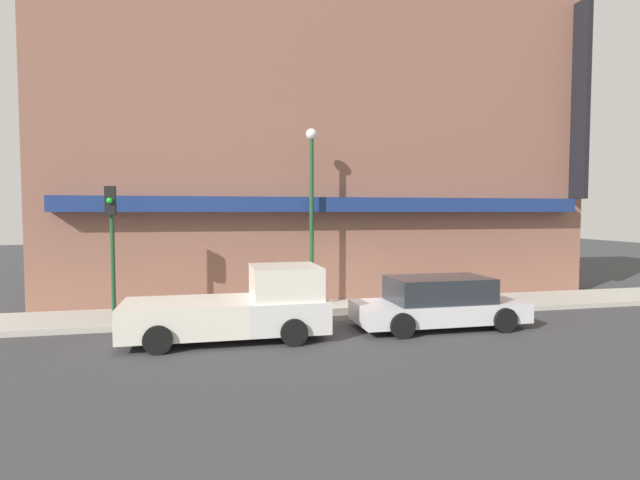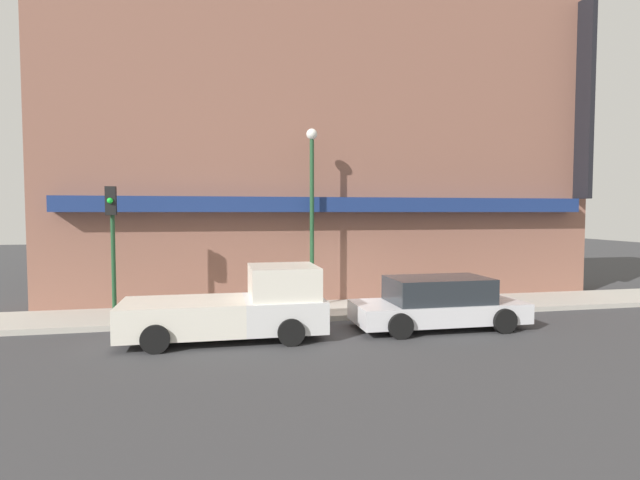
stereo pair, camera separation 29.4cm
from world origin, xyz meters
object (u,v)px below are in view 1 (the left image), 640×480
(fire_hydrant, at_px, (387,299))
(street_lamp, at_px, (312,196))
(traffic_light, at_px, (112,229))
(pickup_truck, at_px, (240,308))
(parked_car, at_px, (439,303))

(fire_hydrant, height_order, street_lamp, street_lamp)
(fire_hydrant, xyz_separation_m, traffic_light, (-8.13, 0.12, 2.26))
(pickup_truck, relative_size, traffic_light, 1.34)
(pickup_truck, bearing_deg, parked_car, 1.09)
(fire_hydrant, bearing_deg, street_lamp, 152.19)
(fire_hydrant, bearing_deg, traffic_light, 179.17)
(pickup_truck, distance_m, parked_car, 5.50)
(parked_car, bearing_deg, street_lamp, 135.17)
(pickup_truck, height_order, fire_hydrant, pickup_truck)
(street_lamp, bearing_deg, fire_hydrant, -27.81)
(pickup_truck, bearing_deg, fire_hydrant, 23.85)
(street_lamp, distance_m, traffic_light, 6.10)
(pickup_truck, height_order, parked_car, pickup_truck)
(street_lamp, bearing_deg, pickup_truck, -128.74)
(parked_car, bearing_deg, fire_hydrant, 113.08)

